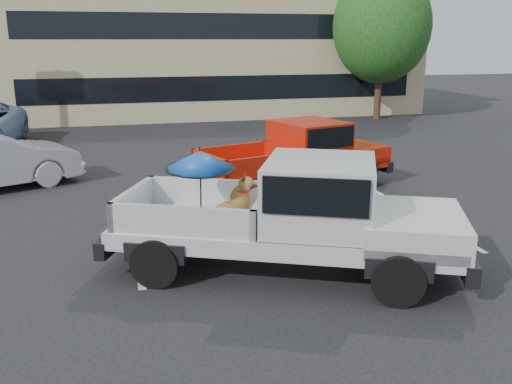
{
  "coord_description": "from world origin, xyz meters",
  "views": [
    {
      "loc": [
        -3.34,
        -8.63,
        3.69
      ],
      "look_at": [
        -1.11,
        -0.08,
        1.3
      ],
      "focal_mm": 40.0,
      "sensor_mm": 36.0,
      "label": 1
    }
  ],
  "objects_px": {
    "tree_right": "(382,26)",
    "red_pickup": "(304,152)",
    "silver_pickup": "(304,211)",
    "tree_back": "(270,25)"
  },
  "relations": [
    {
      "from": "silver_pickup",
      "to": "tree_back",
      "type": "bearing_deg",
      "value": 100.19
    },
    {
      "from": "tree_right",
      "to": "red_pickup",
      "type": "height_order",
      "value": "tree_right"
    },
    {
      "from": "tree_right",
      "to": "silver_pickup",
      "type": "bearing_deg",
      "value": -119.77
    },
    {
      "from": "tree_right",
      "to": "red_pickup",
      "type": "distance_m",
      "value": 14.11
    },
    {
      "from": "tree_back",
      "to": "red_pickup",
      "type": "height_order",
      "value": "tree_back"
    },
    {
      "from": "tree_right",
      "to": "tree_back",
      "type": "relative_size",
      "value": 0.95
    },
    {
      "from": "silver_pickup",
      "to": "tree_right",
      "type": "bearing_deg",
      "value": 85.14
    },
    {
      "from": "red_pickup",
      "to": "silver_pickup",
      "type": "bearing_deg",
      "value": -126.61
    },
    {
      "from": "tree_right",
      "to": "red_pickup",
      "type": "relative_size",
      "value": 1.24
    },
    {
      "from": "tree_right",
      "to": "tree_back",
      "type": "distance_m",
      "value": 8.55
    }
  ]
}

